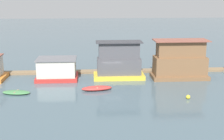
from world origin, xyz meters
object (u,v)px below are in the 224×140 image
at_px(houseboat_yellow, 119,62).
at_px(buoy_yellow, 188,97).
at_px(mooring_post_near_right, 174,67).
at_px(mooring_post_far_left, 205,66).
at_px(houseboat_red, 57,69).
at_px(dinghy_green, 16,92).
at_px(houseboat_brown, 180,61).
at_px(dinghy_red, 97,88).

relative_size(houseboat_yellow, buoy_yellow, 14.71).
height_order(houseboat_yellow, mooring_post_near_right, houseboat_yellow).
distance_m(houseboat_yellow, mooring_post_near_right, 8.49).
xyz_separation_m(mooring_post_far_left, buoy_yellow, (-5.88, -11.21, -0.67)).
bearing_deg(mooring_post_far_left, houseboat_red, -174.16).
bearing_deg(dinghy_green, houseboat_yellow, 26.04).
relative_size(houseboat_red, mooring_post_near_right, 2.95).
height_order(houseboat_brown, mooring_post_near_right, houseboat_brown).
bearing_deg(dinghy_green, dinghy_red, 4.17).
distance_m(dinghy_red, mooring_post_far_left, 17.46).
relative_size(houseboat_yellow, dinghy_red, 1.81).
xyz_separation_m(houseboat_brown, buoy_yellow, (-1.36, -8.41, -2.11)).
height_order(mooring_post_near_right, buoy_yellow, mooring_post_near_right).
bearing_deg(houseboat_red, buoy_yellow, -31.03).
bearing_deg(dinghy_red, mooring_post_far_left, 25.24).
bearing_deg(buoy_yellow, houseboat_yellow, 126.61).
relative_size(mooring_post_far_left, buoy_yellow, 3.89).
xyz_separation_m(houseboat_brown, dinghy_green, (-20.51, -5.31, -2.16)).
xyz_separation_m(dinghy_green, buoy_yellow, (19.15, -3.10, 0.05)).
bearing_deg(houseboat_yellow, mooring_post_near_right, 14.29).
bearing_deg(mooring_post_far_left, dinghy_red, -154.76).
height_order(houseboat_yellow, mooring_post_far_left, houseboat_yellow).
distance_m(houseboat_yellow, mooring_post_far_left, 12.90).
height_order(houseboat_brown, dinghy_red, houseboat_brown).
distance_m(houseboat_red, mooring_post_far_left, 21.07).
bearing_deg(dinghy_green, mooring_post_near_right, 21.59).
relative_size(houseboat_red, dinghy_green, 1.58).
distance_m(mooring_post_near_right, buoy_yellow, 11.32).
bearing_deg(houseboat_brown, buoy_yellow, -99.17).
bearing_deg(houseboat_brown, mooring_post_far_left, 31.79).
bearing_deg(dinghy_red, buoy_yellow, -20.88).
bearing_deg(dinghy_red, houseboat_yellow, 59.91).
xyz_separation_m(houseboat_red, buoy_yellow, (15.08, -9.07, -1.15)).
height_order(houseboat_yellow, buoy_yellow, houseboat_yellow).
bearing_deg(houseboat_red, mooring_post_far_left, 5.84).
bearing_deg(dinghy_red, houseboat_red, 134.38).
relative_size(dinghy_red, buoy_yellow, 8.12).
bearing_deg(houseboat_brown, dinghy_green, -165.48).
relative_size(houseboat_yellow, houseboat_brown, 0.91).
bearing_deg(dinghy_green, buoy_yellow, -9.20).
relative_size(houseboat_brown, mooring_post_far_left, 4.16).
xyz_separation_m(houseboat_yellow, dinghy_red, (-3.11, -5.37, -1.94)).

